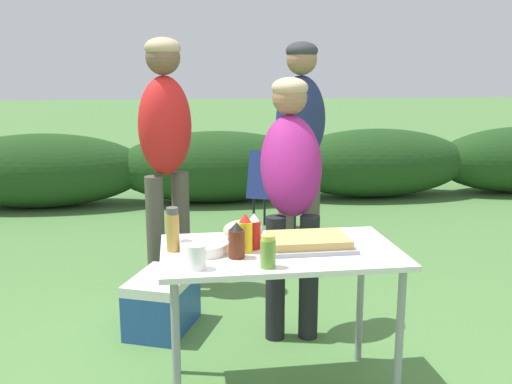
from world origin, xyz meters
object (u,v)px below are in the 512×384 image
at_px(ketchup_bottle, 254,232).
at_px(mustard_bottle, 245,234).
at_px(relish_jar, 268,252).
at_px(cooler_box, 162,302).
at_px(standing_person_with_beanie, 166,138).
at_px(paper_cup_stack, 196,257).
at_px(camp_chair_green_behind_table, 277,187).
at_px(spice_jar, 173,230).
at_px(plate_stack, 204,247).
at_px(bbq_sauce_bottle, 237,241).
at_px(standing_person_in_dark_puffer, 291,178).
at_px(standing_person_in_olive_jacket, 301,131).
at_px(mixing_bowl, 243,230).
at_px(folding_table, 280,265).
at_px(food_tray, 309,242).

relative_size(ketchup_bottle, mustard_bottle, 0.93).
height_order(relish_jar, cooler_box, relish_jar).
bearing_deg(standing_person_with_beanie, paper_cup_stack, -119.64).
height_order(paper_cup_stack, ketchup_bottle, ketchup_bottle).
height_order(relish_jar, camp_chair_green_behind_table, relish_jar).
bearing_deg(spice_jar, camp_chair_green_behind_table, 70.22).
height_order(plate_stack, camp_chair_green_behind_table, camp_chair_green_behind_table).
bearing_deg(bbq_sauce_bottle, relish_jar, -51.40).
distance_m(plate_stack, standing_person_in_dark_puffer, 0.89).
bearing_deg(standing_person_in_olive_jacket, bbq_sauce_bottle, -115.90).
distance_m(standing_person_with_beanie, cooler_box, 1.14).
distance_m(paper_cup_stack, spice_jar, 0.28).
relative_size(mixing_bowl, standing_person_with_beanie, 0.11).
distance_m(folding_table, standing_person_in_dark_puffer, 0.77).
height_order(folding_table, paper_cup_stack, paper_cup_stack).
relative_size(standing_person_in_dark_puffer, standing_person_in_olive_jacket, 0.86).
bearing_deg(bbq_sauce_bottle, food_tray, 16.12).
distance_m(folding_table, spice_jar, 0.52).
distance_m(paper_cup_stack, standing_person_in_dark_puffer, 1.09).
xyz_separation_m(folding_table, standing_person_in_dark_puffer, (0.19, 0.69, 0.28)).
relative_size(folding_table, mustard_bottle, 6.07).
height_order(relish_jar, spice_jar, spice_jar).
height_order(camp_chair_green_behind_table, cooler_box, camp_chair_green_behind_table).
bearing_deg(standing_person_with_beanie, plate_stack, -117.23).
bearing_deg(mustard_bottle, spice_jar, 168.88).
relative_size(standing_person_with_beanie, camp_chair_green_behind_table, 2.13).
bearing_deg(ketchup_bottle, standing_person_with_beanie, 105.89).
bearing_deg(standing_person_in_olive_jacket, ketchup_bottle, -114.50).
xyz_separation_m(mustard_bottle, camp_chair_green_behind_table, (0.64, 2.75, -0.36)).
height_order(plate_stack, mixing_bowl, mixing_bowl).
relative_size(folding_table, ketchup_bottle, 6.50).
relative_size(mustard_bottle, camp_chair_green_behind_table, 0.22).
height_order(ketchup_bottle, cooler_box, ketchup_bottle).
distance_m(folding_table, food_tray, 0.17).
height_order(food_tray, cooler_box, food_tray).
bearing_deg(relish_jar, plate_stack, 136.11).
bearing_deg(mixing_bowl, standing_person_in_dark_puffer, 56.31).
bearing_deg(cooler_box, standing_person_in_dark_puffer, -76.50).
height_order(food_tray, standing_person_in_olive_jacket, standing_person_in_olive_jacket).
bearing_deg(ketchup_bottle, mustard_bottle, -135.43).
bearing_deg(camp_chair_green_behind_table, relish_jar, -76.98).
relative_size(standing_person_with_beanie, cooler_box, 3.13).
relative_size(plate_stack, ketchup_bottle, 1.31).
bearing_deg(relish_jar, ketchup_bottle, 94.73).
relative_size(paper_cup_stack, standing_person_with_beanie, 0.06).
relative_size(folding_table, plate_stack, 4.94).
height_order(plate_stack, mustard_bottle, mustard_bottle).
relative_size(spice_jar, cooler_box, 0.36).
xyz_separation_m(plate_stack, bbq_sauce_bottle, (0.14, -0.10, 0.05)).
distance_m(spice_jar, camp_chair_green_behind_table, 2.87).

